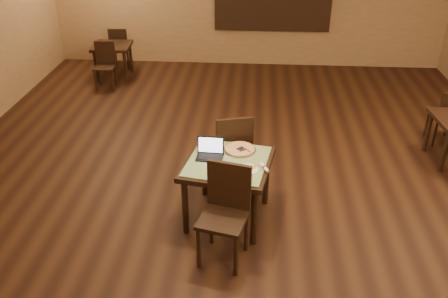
# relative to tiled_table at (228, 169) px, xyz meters

# --- Properties ---
(ground) EXTENTS (10.00, 10.00, 0.00)m
(ground) POSITION_rel_tiled_table_xyz_m (0.06, 0.35, -0.66)
(ground) COLOR black
(ground) RESTS_ON ground
(tiled_table) EXTENTS (1.06, 1.06, 0.76)m
(tiled_table) POSITION_rel_tiled_table_xyz_m (0.00, 0.00, 0.00)
(tiled_table) COLOR black
(tiled_table) RESTS_ON ground
(chair_main_near) EXTENTS (0.54, 0.54, 1.04)m
(chair_main_near) POSITION_rel_tiled_table_xyz_m (0.02, -0.61, -0.07)
(chair_main_near) COLOR black
(chair_main_near) RESTS_ON ground
(chair_main_far) EXTENTS (0.55, 0.55, 1.03)m
(chair_main_far) POSITION_rel_tiled_table_xyz_m (0.02, 0.61, -0.08)
(chair_main_far) COLOR black
(chair_main_far) RESTS_ON ground
(laptop) EXTENTS (0.30, 0.24, 0.20)m
(laptop) POSITION_rel_tiled_table_xyz_m (-0.20, 0.10, 0.16)
(laptop) COLOR black
(laptop) RESTS_ON tiled_table
(plate) EXTENTS (0.24, 0.24, 0.01)m
(plate) POSITION_rel_tiled_table_xyz_m (0.22, -0.18, 0.11)
(plate) COLOR white
(plate) RESTS_ON tiled_table
(pizza_slice) EXTENTS (0.25, 0.25, 0.02)m
(pizza_slice) POSITION_rel_tiled_table_xyz_m (0.22, -0.18, 0.13)
(pizza_slice) COLOR beige
(pizza_slice) RESTS_ON plate
(pizza_pan) EXTENTS (0.38, 0.38, 0.01)m
(pizza_pan) POSITION_rel_tiled_table_xyz_m (0.12, 0.24, 0.11)
(pizza_pan) COLOR silver
(pizza_pan) RESTS_ON tiled_table
(pizza_whole) EXTENTS (0.34, 0.34, 0.02)m
(pizza_whole) POSITION_rel_tiled_table_xyz_m (0.12, 0.24, 0.12)
(pizza_whole) COLOR beige
(pizza_whole) RESTS_ON pizza_pan
(spatula) EXTENTS (0.21, 0.22, 0.01)m
(spatula) POSITION_rel_tiled_table_xyz_m (0.14, 0.22, 0.13)
(spatula) COLOR silver
(spatula) RESTS_ON pizza_whole
(napkin_roll) EXTENTS (0.11, 0.16, 0.04)m
(napkin_roll) POSITION_rel_tiled_table_xyz_m (0.40, -0.14, 0.12)
(napkin_roll) COLOR white
(napkin_roll) RESTS_ON tiled_table
(other_table_a_chair_far) EXTENTS (0.40, 0.40, 0.85)m
(other_table_a_chair_far) POSITION_rel_tiled_table_xyz_m (3.06, 2.00, -0.18)
(other_table_a_chair_far) COLOR black
(other_table_a_chair_far) RESTS_ON ground
(other_table_b) EXTENTS (0.75, 0.75, 0.66)m
(other_table_b) POSITION_rel_tiled_table_xyz_m (-2.53, 4.35, -0.11)
(other_table_b) COLOR black
(other_table_b) RESTS_ON ground
(other_table_b_chair_near) EXTENTS (0.39, 0.39, 0.86)m
(other_table_b_chair_near) POSITION_rel_tiled_table_xyz_m (-2.54, 3.85, -0.18)
(other_table_b_chair_near) COLOR black
(other_table_b_chair_near) RESTS_ON ground
(other_table_b_chair_far) EXTENTS (0.39, 0.39, 0.86)m
(other_table_b_chair_far) POSITION_rel_tiled_table_xyz_m (-2.53, 4.85, -0.18)
(other_table_b_chair_far) COLOR black
(other_table_b_chair_far) RESTS_ON ground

